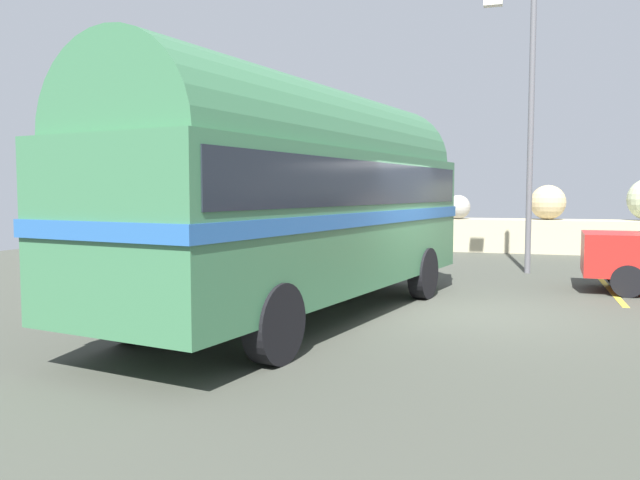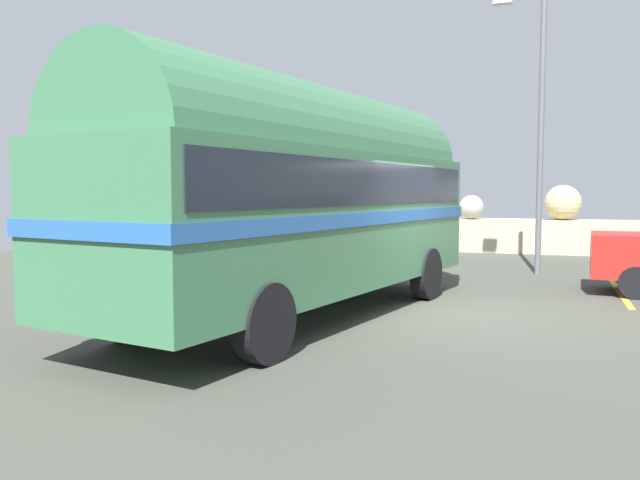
# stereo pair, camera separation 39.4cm
# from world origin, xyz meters

# --- Properties ---
(ground) EXTENTS (32.00, 26.00, 0.02)m
(ground) POSITION_xyz_m (0.00, 0.00, 0.01)
(ground) COLOR #3F4239
(breakwater) EXTENTS (31.36, 2.30, 2.47)m
(breakwater) POSITION_xyz_m (-0.19, 11.81, 0.78)
(breakwater) COLOR tan
(breakwater) RESTS_ON ground
(vintage_coach) EXTENTS (3.97, 8.88, 3.70)m
(vintage_coach) POSITION_xyz_m (-2.40, -1.15, 2.05)
(vintage_coach) COLOR black
(vintage_coach) RESTS_ON ground
(lamp_post) EXTENTS (1.22, 0.46, 6.67)m
(lamp_post) POSITION_xyz_m (0.94, 5.74, 3.75)
(lamp_post) COLOR #5B5B60
(lamp_post) RESTS_ON ground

